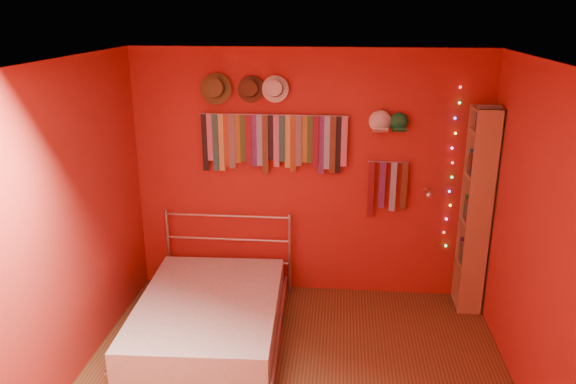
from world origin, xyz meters
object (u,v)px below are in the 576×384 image
(bookshelf, at_px, (481,210))
(bed, at_px, (209,316))
(tie_rack, at_px, (273,141))
(reading_lamp, at_px, (428,194))

(bookshelf, bearing_deg, bed, -162.11)
(tie_rack, relative_size, bed, 0.79)
(tie_rack, relative_size, reading_lamp, 5.12)
(reading_lamp, height_order, bookshelf, bookshelf)
(reading_lamp, distance_m, bookshelf, 0.52)
(reading_lamp, xyz_separation_m, bookshelf, (0.50, 0.00, -0.15))
(reading_lamp, distance_m, bed, 2.34)
(tie_rack, bearing_deg, bed, -116.60)
(tie_rack, distance_m, bookshelf, 2.09)
(tie_rack, height_order, bookshelf, bookshelf)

